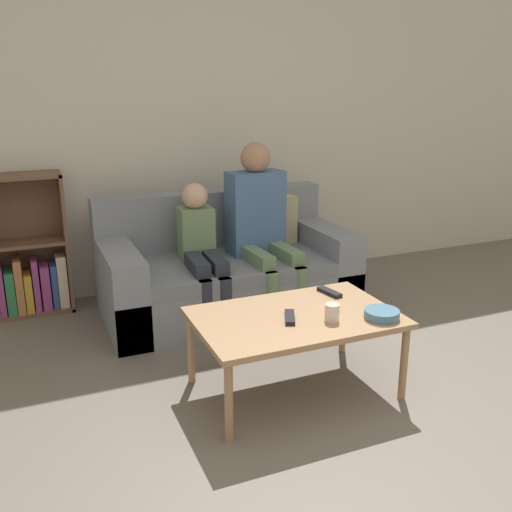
# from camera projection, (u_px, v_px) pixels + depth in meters

# --- Properties ---
(ground_plane) EXTENTS (22.00, 22.00, 0.00)m
(ground_plane) POSITION_uv_depth(u_px,v_px,m) (414.00, 492.00, 2.31)
(ground_plane) COLOR #70665B
(wall_back) EXTENTS (12.00, 0.06, 2.60)m
(wall_back) POSITION_uv_depth(u_px,v_px,m) (198.00, 121.00, 4.40)
(wall_back) COLOR beige
(wall_back) RESTS_ON ground_plane
(couch) EXTENTS (1.73, 0.89, 0.82)m
(couch) POSITION_uv_depth(u_px,v_px,m) (226.00, 273.00, 4.10)
(couch) COLOR gray
(couch) RESTS_ON ground_plane
(bookshelf) EXTENTS (0.57, 0.28, 0.99)m
(bookshelf) POSITION_uv_depth(u_px,v_px,m) (26.00, 263.00, 4.03)
(bookshelf) COLOR brown
(bookshelf) RESTS_ON ground_plane
(coffee_table) EXTENTS (1.04, 0.68, 0.44)m
(coffee_table) POSITION_uv_depth(u_px,v_px,m) (295.00, 322.00, 2.97)
(coffee_table) COLOR #A87F56
(coffee_table) RESTS_ON ground_plane
(person_adult) EXTENTS (0.41, 0.63, 1.19)m
(person_adult) POSITION_uv_depth(u_px,v_px,m) (260.00, 217.00, 4.00)
(person_adult) COLOR #66845B
(person_adult) RESTS_ON ground_plane
(person_child) EXTENTS (0.26, 0.63, 0.94)m
(person_child) POSITION_uv_depth(u_px,v_px,m) (201.00, 247.00, 3.83)
(person_child) COLOR #282D38
(person_child) RESTS_ON ground_plane
(cup_near) EXTENTS (0.07, 0.07, 0.09)m
(cup_near) POSITION_uv_depth(u_px,v_px,m) (332.00, 312.00, 2.87)
(cup_near) COLOR silver
(cup_near) RESTS_ON coffee_table
(tv_remote_0) EXTENTS (0.11, 0.17, 0.02)m
(tv_remote_0) POSITION_uv_depth(u_px,v_px,m) (290.00, 317.00, 2.90)
(tv_remote_0) COLOR black
(tv_remote_0) RESTS_ON coffee_table
(tv_remote_1) EXTENTS (0.08, 0.18, 0.02)m
(tv_remote_1) POSITION_uv_depth(u_px,v_px,m) (329.00, 292.00, 3.24)
(tv_remote_1) COLOR black
(tv_remote_1) RESTS_ON coffee_table
(snack_bowl) EXTENTS (0.18, 0.18, 0.05)m
(snack_bowl) POSITION_uv_depth(u_px,v_px,m) (382.00, 314.00, 2.91)
(snack_bowl) COLOR teal
(snack_bowl) RESTS_ON coffee_table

